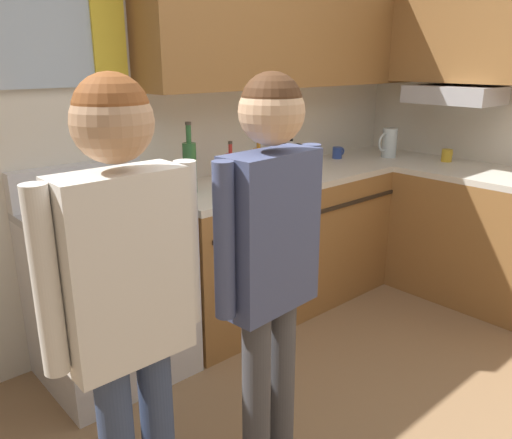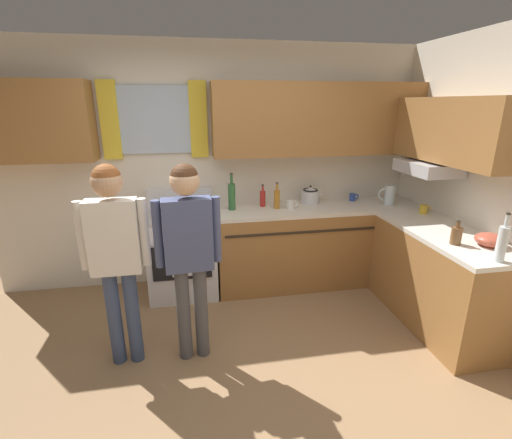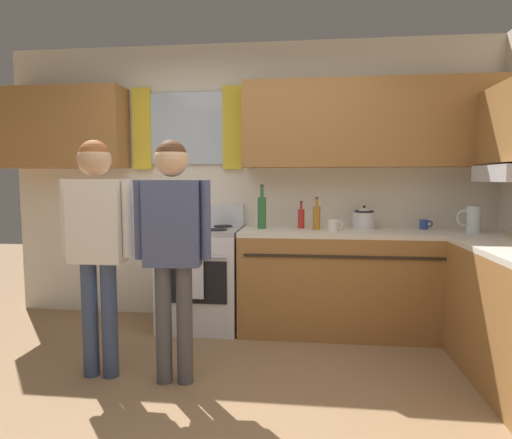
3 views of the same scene
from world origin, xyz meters
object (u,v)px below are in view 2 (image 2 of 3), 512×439
object	(u,v)px
mug_mustard_yellow	(424,209)
adult_in_plaid	(188,242)
bottle_sauce_red	(263,198)
mug_ceramic_white	(291,204)
bottle_wine_green	(232,196)
stove_oven	(183,252)
stovetop_kettle	(310,195)
mixing_bowl	(491,240)
bottle_squat_brown	(456,235)
adult_left	(115,245)
bottle_oil_amber	(277,198)
bottle_tall_clear	(502,243)
mug_cobalt_blue	(353,197)
water_pitcher	(389,195)

from	to	relation	value
mug_mustard_yellow	adult_in_plaid	size ratio (longest dim) A/B	0.08
bottle_sauce_red	mug_ceramic_white	distance (m)	0.32
bottle_sauce_red	bottle_wine_green	world-z (taller)	bottle_wine_green
mug_ceramic_white	mug_mustard_yellow	bearing A→B (deg)	-17.68
stove_oven	bottle_wine_green	distance (m)	0.80
stovetop_kettle	mixing_bowl	distance (m)	1.80
bottle_squat_brown	adult_left	size ratio (longest dim) A/B	0.13
stovetop_kettle	mixing_bowl	xyz separation A→B (m)	(1.00, -1.49, -0.05)
bottle_oil_amber	mixing_bowl	world-z (taller)	bottle_oil_amber
bottle_tall_clear	mug_mustard_yellow	size ratio (longest dim) A/B	3.05
bottle_oil_amber	mixing_bowl	size ratio (longest dim) A/B	1.22
mug_mustard_yellow	bottle_tall_clear	bearing A→B (deg)	-99.44
bottle_sauce_red	mixing_bowl	xyz separation A→B (m)	(1.56, -1.46, -0.05)
mug_cobalt_blue	mug_mustard_yellow	bearing A→B (deg)	-50.97
stovetop_kettle	adult_left	xyz separation A→B (m)	(-1.89, -1.20, 0.01)
stove_oven	adult_in_plaid	world-z (taller)	adult_in_plaid
stovetop_kettle	adult_left	size ratio (longest dim) A/B	0.17
bottle_tall_clear	mug_cobalt_blue	bearing A→B (deg)	99.66
bottle_tall_clear	bottle_squat_brown	bearing A→B (deg)	101.95
mug_mustard_yellow	adult_in_plaid	xyz separation A→B (m)	(-2.39, -0.64, 0.05)
stove_oven	bottle_tall_clear	xyz separation A→B (m)	(2.28, -1.64, 0.57)
mixing_bowl	adult_in_plaid	bearing A→B (deg)	173.86
bottle_sauce_red	bottle_squat_brown	bearing A→B (deg)	-46.60
bottle_squat_brown	stove_oven	bearing A→B (deg)	149.70
bottle_squat_brown	bottle_wine_green	bearing A→B (deg)	141.54
stove_oven	mug_ceramic_white	distance (m)	1.27
mug_ceramic_white	stovetop_kettle	xyz separation A→B (m)	(0.28, 0.18, 0.05)
mug_mustard_yellow	adult_in_plaid	world-z (taller)	adult_in_plaid
mug_mustard_yellow	water_pitcher	size ratio (longest dim) A/B	0.55
bottle_tall_clear	bottle_wine_green	bearing A→B (deg)	136.02
stove_oven	mug_mustard_yellow	size ratio (longest dim) A/B	9.15
bottle_squat_brown	adult_left	world-z (taller)	adult_left
water_pitcher	bottle_wine_green	bearing A→B (deg)	176.31
bottle_wine_green	stovetop_kettle	xyz separation A→B (m)	(0.90, 0.10, -0.06)
bottle_sauce_red	stovetop_kettle	bearing A→B (deg)	2.82
mug_mustard_yellow	adult_left	bearing A→B (deg)	-168.23
stove_oven	bottle_tall_clear	world-z (taller)	bottle_tall_clear
stove_oven	bottle_squat_brown	distance (m)	2.60
stove_oven	bottle_oil_amber	size ratio (longest dim) A/B	3.85
mug_cobalt_blue	mixing_bowl	xyz separation A→B (m)	(0.48, -1.51, 0.00)
bottle_wine_green	bottle_squat_brown	size ratio (longest dim) A/B	1.92
bottle_oil_amber	stovetop_kettle	distance (m)	0.44
mug_cobalt_blue	bottle_sauce_red	bearing A→B (deg)	-177.47
mug_cobalt_blue	stovetop_kettle	size ratio (longest dim) A/B	0.42
adult_in_plaid	bottle_wine_green	bearing A→B (deg)	67.95
stove_oven	mug_ceramic_white	bearing A→B (deg)	-2.72
bottle_wine_green	stove_oven	bearing A→B (deg)	-177.06
stove_oven	adult_in_plaid	xyz separation A→B (m)	(0.08, -1.11, 0.53)
bottle_wine_green	bottle_tall_clear	distance (m)	2.40
water_pitcher	stovetop_kettle	bearing A→B (deg)	166.09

